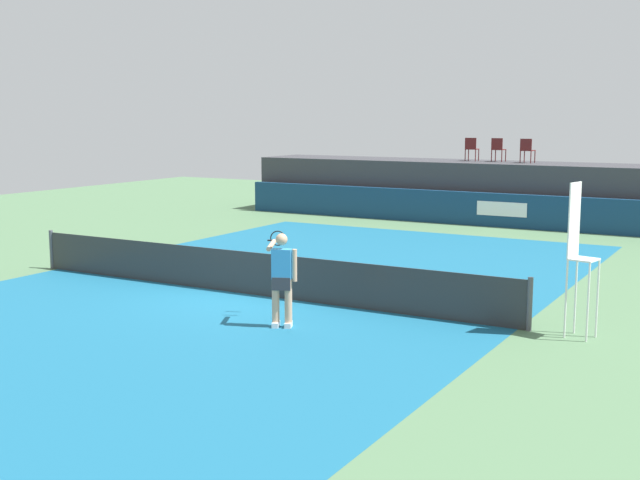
{
  "coord_description": "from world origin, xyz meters",
  "views": [
    {
      "loc": [
        10.04,
        -14.45,
        3.9
      ],
      "look_at": [
        0.64,
        2.0,
        1.0
      ],
      "focal_mm": 45.51,
      "sensor_mm": 36.0,
      "label": 1
    }
  ],
  "objects_px": {
    "spectator_chair_center": "(527,149)",
    "umpire_chair": "(578,249)",
    "tennis_player": "(282,276)",
    "net_post_far": "(530,304)",
    "spectator_chair_far_left": "(472,148)",
    "tennis_ball": "(137,260)",
    "spectator_chair_left": "(498,149)",
    "net_post_near": "(52,249)"
  },
  "relations": [
    {
      "from": "net_post_far",
      "to": "tennis_ball",
      "type": "bearing_deg",
      "value": 170.32
    },
    {
      "from": "umpire_chair",
      "to": "net_post_far",
      "type": "relative_size",
      "value": 2.76
    },
    {
      "from": "tennis_player",
      "to": "tennis_ball",
      "type": "relative_size",
      "value": 26.03
    },
    {
      "from": "spectator_chair_left",
      "to": "spectator_chair_center",
      "type": "distance_m",
      "value": 1.2
    },
    {
      "from": "umpire_chair",
      "to": "tennis_ball",
      "type": "bearing_deg",
      "value": 171.06
    },
    {
      "from": "spectator_chair_left",
      "to": "net_post_far",
      "type": "relative_size",
      "value": 0.89
    },
    {
      "from": "tennis_ball",
      "to": "spectator_chair_center",
      "type": "bearing_deg",
      "value": 62.64
    },
    {
      "from": "tennis_player",
      "to": "net_post_far",
      "type": "bearing_deg",
      "value": 26.1
    },
    {
      "from": "tennis_player",
      "to": "tennis_ball",
      "type": "distance_m",
      "value": 8.23
    },
    {
      "from": "net_post_far",
      "to": "spectator_chair_center",
      "type": "bearing_deg",
      "value": 106.02
    },
    {
      "from": "spectator_chair_center",
      "to": "spectator_chair_far_left",
      "type": "bearing_deg",
      "value": 173.63
    },
    {
      "from": "umpire_chair",
      "to": "tennis_player",
      "type": "xyz_separation_m",
      "value": [
        -4.9,
        -2.03,
        -0.63
      ]
    },
    {
      "from": "spectator_chair_left",
      "to": "tennis_player",
      "type": "distance_m",
      "value": 17.66
    },
    {
      "from": "spectator_chair_far_left",
      "to": "net_post_near",
      "type": "distance_m",
      "value": 16.69
    },
    {
      "from": "umpire_chair",
      "to": "net_post_far",
      "type": "bearing_deg",
      "value": -178.46
    },
    {
      "from": "spectator_chair_center",
      "to": "tennis_ball",
      "type": "bearing_deg",
      "value": -117.36
    },
    {
      "from": "spectator_chair_left",
      "to": "tennis_ball",
      "type": "bearing_deg",
      "value": -112.82
    },
    {
      "from": "spectator_chair_center",
      "to": "net_post_near",
      "type": "relative_size",
      "value": 0.89
    },
    {
      "from": "umpire_chair",
      "to": "net_post_near",
      "type": "bearing_deg",
      "value": -179.91
    },
    {
      "from": "spectator_chair_far_left",
      "to": "umpire_chair",
      "type": "height_order",
      "value": "spectator_chair_far_left"
    },
    {
      "from": "spectator_chair_left",
      "to": "spectator_chair_center",
      "type": "bearing_deg",
      "value": -12.77
    },
    {
      "from": "spectator_chair_center",
      "to": "net_post_far",
      "type": "xyz_separation_m",
      "value": [
        4.38,
        -15.24,
        -2.19
      ]
    },
    {
      "from": "spectator_chair_center",
      "to": "net_post_near",
      "type": "height_order",
      "value": "spectator_chair_center"
    },
    {
      "from": "spectator_chair_far_left",
      "to": "spectator_chair_left",
      "type": "height_order",
      "value": "same"
    },
    {
      "from": "spectator_chair_far_left",
      "to": "tennis_player",
      "type": "distance_m",
      "value": 17.75
    },
    {
      "from": "spectator_chair_center",
      "to": "tennis_ball",
      "type": "height_order",
      "value": "spectator_chair_center"
    },
    {
      "from": "net_post_far",
      "to": "tennis_ball",
      "type": "relative_size",
      "value": 14.71
    },
    {
      "from": "tennis_ball",
      "to": "net_post_far",
      "type": "bearing_deg",
      "value": -9.68
    },
    {
      "from": "spectator_chair_center",
      "to": "tennis_ball",
      "type": "xyz_separation_m",
      "value": [
        -6.89,
        -13.32,
        -2.66
      ]
    },
    {
      "from": "spectator_chair_far_left",
      "to": "tennis_player",
      "type": "bearing_deg",
      "value": -81.88
    },
    {
      "from": "spectator_chair_left",
      "to": "tennis_ball",
      "type": "relative_size",
      "value": 13.06
    },
    {
      "from": "spectator_chair_far_left",
      "to": "tennis_ball",
      "type": "relative_size",
      "value": 13.06
    },
    {
      "from": "net_post_far",
      "to": "spectator_chair_left",
      "type": "bearing_deg",
      "value": 109.69
    },
    {
      "from": "spectator_chair_center",
      "to": "umpire_chair",
      "type": "bearing_deg",
      "value": -71.19
    },
    {
      "from": "spectator_chair_far_left",
      "to": "tennis_player",
      "type": "relative_size",
      "value": 0.5
    },
    {
      "from": "net_post_near",
      "to": "net_post_far",
      "type": "height_order",
      "value": "same"
    },
    {
      "from": "spectator_chair_far_left",
      "to": "spectator_chair_left",
      "type": "distance_m",
      "value": 1.04
    },
    {
      "from": "spectator_chair_center",
      "to": "tennis_player",
      "type": "distance_m",
      "value": 17.33
    },
    {
      "from": "spectator_chair_left",
      "to": "tennis_player",
      "type": "bearing_deg",
      "value": -85.23
    },
    {
      "from": "spectator_chair_left",
      "to": "net_post_far",
      "type": "height_order",
      "value": "spectator_chair_left"
    },
    {
      "from": "net_post_near",
      "to": "tennis_ball",
      "type": "bearing_deg",
      "value": 59.5
    },
    {
      "from": "umpire_chair",
      "to": "tennis_player",
      "type": "relative_size",
      "value": 1.56
    }
  ]
}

